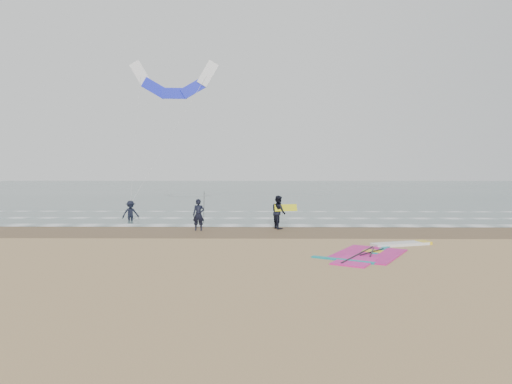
{
  "coord_description": "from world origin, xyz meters",
  "views": [
    {
      "loc": [
        -0.18,
        -18.59,
        3.56
      ],
      "look_at": [
        -0.5,
        5.0,
        2.2
      ],
      "focal_mm": 32.0,
      "sensor_mm": 36.0,
      "label": 1
    }
  ],
  "objects_px": {
    "windsurf_rig": "(379,251)",
    "surf_kite": "(174,84)",
    "person_standing": "(199,215)",
    "person_wading": "(130,208)",
    "person_walking": "(279,212)"
  },
  "relations": [
    {
      "from": "surf_kite",
      "to": "person_wading",
      "type": "bearing_deg",
      "value": -126.15
    },
    {
      "from": "surf_kite",
      "to": "person_walking",
      "type": "bearing_deg",
      "value": -43.21
    },
    {
      "from": "windsurf_rig",
      "to": "surf_kite",
      "type": "distance_m",
      "value": 19.83
    },
    {
      "from": "windsurf_rig",
      "to": "person_wading",
      "type": "relative_size",
      "value": 3.48
    },
    {
      "from": "person_standing",
      "to": "person_walking",
      "type": "xyz_separation_m",
      "value": [
        4.43,
        0.78,
        0.07
      ]
    },
    {
      "from": "person_standing",
      "to": "surf_kite",
      "type": "distance_m",
      "value": 11.61
    },
    {
      "from": "person_standing",
      "to": "person_wading",
      "type": "bearing_deg",
      "value": 141.93
    },
    {
      "from": "person_standing",
      "to": "surf_kite",
      "type": "height_order",
      "value": "surf_kite"
    },
    {
      "from": "person_standing",
      "to": "person_walking",
      "type": "height_order",
      "value": "person_walking"
    },
    {
      "from": "person_wading",
      "to": "windsurf_rig",
      "type": "bearing_deg",
      "value": -66.73
    },
    {
      "from": "person_standing",
      "to": "surf_kite",
      "type": "relative_size",
      "value": 0.18
    },
    {
      "from": "person_walking",
      "to": "surf_kite",
      "type": "bearing_deg",
      "value": 27.41
    },
    {
      "from": "windsurf_rig",
      "to": "surf_kite",
      "type": "bearing_deg",
      "value": 128.94
    },
    {
      "from": "windsurf_rig",
      "to": "person_wading",
      "type": "height_order",
      "value": "person_wading"
    },
    {
      "from": "person_standing",
      "to": "person_walking",
      "type": "relative_size",
      "value": 0.92
    }
  ]
}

